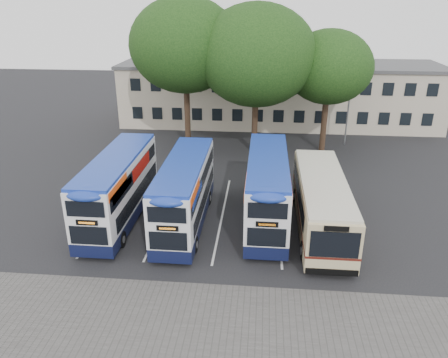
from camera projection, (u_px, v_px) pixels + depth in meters
name	position (u px, v px, depth m)	size (l,w,h in m)	color
ground	(287.00, 264.00, 21.96)	(120.00, 120.00, 0.00)	black
paving_strip	(242.00, 332.00, 17.54)	(40.00, 6.00, 0.01)	#595654
bay_lines	(222.00, 215.00, 26.87)	(14.12, 11.00, 0.01)	silver
depot_building	(278.00, 93.00, 45.52)	(32.40, 8.40, 6.20)	beige
lamp_post	(351.00, 88.00, 37.81)	(0.25, 1.05, 9.06)	gray
tree_left	(185.00, 45.00, 35.71)	(9.12, 9.12, 12.64)	black
tree_mid	(257.00, 56.00, 34.64)	(9.54, 9.54, 12.18)	black
tree_right	(329.00, 67.00, 35.40)	(7.09, 7.09, 10.17)	black
bus_dd_left	(118.00, 185.00, 25.65)	(2.32, 9.57, 3.98)	#0E1436
bus_dd_mid	(185.00, 190.00, 25.13)	(2.27, 9.37, 3.90)	#0E1436
bus_dd_right	(267.00, 186.00, 25.48)	(2.32, 9.59, 3.99)	#0E1436
bus_single	(321.00, 200.00, 24.86)	(2.63, 10.32, 3.08)	#CCB788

